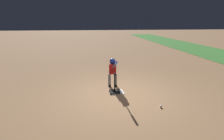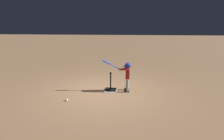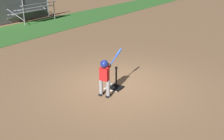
% 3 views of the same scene
% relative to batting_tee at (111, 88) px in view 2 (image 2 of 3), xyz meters
% --- Properties ---
extents(ground_plane, '(90.00, 90.00, 0.00)m').
position_rel_batting_tee_xyz_m(ground_plane, '(0.28, 0.12, -0.10)').
color(ground_plane, '#99704C').
extents(home_plate, '(0.45, 0.45, 0.02)m').
position_rel_batting_tee_xyz_m(home_plate, '(-0.01, 0.08, -0.09)').
color(home_plate, white).
rests_on(home_plate, ground_plane).
extents(batting_tee, '(0.40, 0.36, 0.69)m').
position_rel_batting_tee_xyz_m(batting_tee, '(0.00, 0.00, 0.00)').
color(batting_tee, black).
rests_on(batting_tee, ground_plane).
extents(batter_child, '(1.03, 0.34, 1.18)m').
position_rel_batting_tee_xyz_m(batter_child, '(-0.58, 0.01, 0.58)').
color(batter_child, gray).
rests_on(batter_child, ground_plane).
extents(baseball, '(0.07, 0.07, 0.07)m').
position_rel_batting_tee_xyz_m(baseball, '(1.27, 1.16, -0.07)').
color(baseball, white).
rests_on(baseball, ground_plane).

